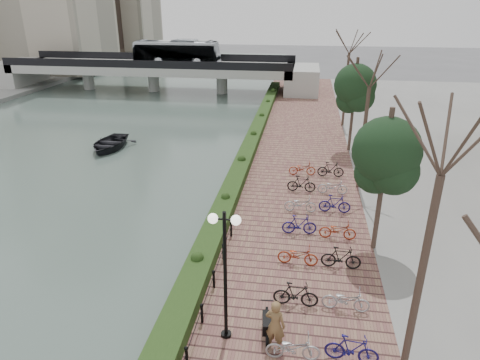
% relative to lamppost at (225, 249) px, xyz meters
% --- Properties ---
extents(river_water, '(30.00, 130.00, 0.02)m').
position_rel_lamppost_xyz_m(river_water, '(-17.35, 22.51, -3.88)').
color(river_water, '#44554D').
rests_on(river_water, ground).
extents(promenade, '(8.00, 75.00, 0.50)m').
position_rel_lamppost_xyz_m(promenade, '(1.65, 15.01, -3.64)').
color(promenade, brown).
rests_on(promenade, ground).
extents(hedge, '(1.10, 56.00, 0.60)m').
position_rel_lamppost_xyz_m(hedge, '(-1.75, 17.51, -3.09)').
color(hedge, '#203915').
rests_on(hedge, promenade).
extents(chain_fence, '(0.10, 14.10, 0.70)m').
position_rel_lamppost_xyz_m(chain_fence, '(-0.95, -0.49, -3.04)').
color(chain_fence, black).
rests_on(chain_fence, promenade).
extents(lamppost, '(1.02, 0.32, 4.67)m').
position_rel_lamppost_xyz_m(lamppost, '(0.00, 0.00, 0.00)').
color(lamppost, black).
rests_on(lamppost, promenade).
extents(motorcycle, '(0.60, 1.48, 0.90)m').
position_rel_lamppost_xyz_m(motorcycle, '(1.34, 0.33, -2.94)').
color(motorcycle, black).
rests_on(motorcycle, promenade).
extents(pedestrian, '(0.77, 0.61, 1.84)m').
position_rel_lamppost_xyz_m(pedestrian, '(1.65, -0.30, -2.46)').
color(pedestrian, brown).
rests_on(pedestrian, promenade).
extents(bicycle_parking, '(2.40, 17.32, 1.00)m').
position_rel_lamppost_xyz_m(bicycle_parking, '(3.14, 7.13, -2.91)').
color(bicycle_parking, '#A7A8AC').
rests_on(bicycle_parking, promenade).
extents(street_trees, '(3.20, 37.12, 6.80)m').
position_rel_lamppost_xyz_m(street_trees, '(5.65, 10.19, -0.20)').
color(street_trees, '#3A2B22').
rests_on(street_trees, promenade).
extents(bridge, '(36.00, 10.77, 6.50)m').
position_rel_lamppost_xyz_m(bridge, '(-16.66, 42.51, -0.51)').
color(bridge, '#AAAAA4').
rests_on(bridge, ground).
extents(boat, '(3.39, 4.70, 0.97)m').
position_rel_lamppost_xyz_m(boat, '(-12.99, 19.31, -3.38)').
color(boat, black).
rests_on(boat, river_water).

